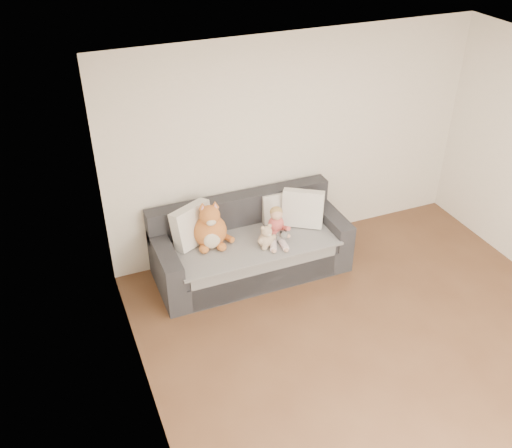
% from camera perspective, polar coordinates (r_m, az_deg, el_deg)
% --- Properties ---
extents(room_shell, '(5.00, 5.00, 5.00)m').
position_cam_1_polar(room_shell, '(5.15, 13.84, -1.26)').
color(room_shell, brown).
rests_on(room_shell, ground).
extents(sofa, '(2.20, 0.94, 0.85)m').
position_cam_1_polar(sofa, '(6.59, -0.63, -2.39)').
color(sofa, '#2B2B30').
rests_on(sofa, ground).
extents(cushion_left, '(0.54, 0.42, 0.46)m').
position_cam_1_polar(cushion_left, '(6.31, -6.39, -0.13)').
color(cushion_left, silver).
rests_on(cushion_left, sofa).
extents(cushion_right_back, '(0.40, 0.20, 0.37)m').
position_cam_1_polar(cushion_right_back, '(6.69, 2.23, 1.69)').
color(cushion_right_back, silver).
rests_on(cushion_right_back, sofa).
extents(cushion_right_front, '(0.51, 0.43, 0.45)m').
position_cam_1_polar(cushion_right_front, '(6.61, 4.71, 1.56)').
color(cushion_right_front, silver).
rests_on(cushion_right_front, sofa).
extents(toddler, '(0.28, 0.41, 0.41)m').
position_cam_1_polar(toddler, '(6.35, 2.06, -0.27)').
color(toddler, '#CE5648').
rests_on(toddler, sofa).
extents(plush_cat, '(0.44, 0.38, 0.57)m').
position_cam_1_polar(plush_cat, '(6.26, -4.57, -0.52)').
color(plush_cat, '#C76A2C').
rests_on(plush_cat, sofa).
extents(teddy_bear, '(0.22, 0.17, 0.28)m').
position_cam_1_polar(teddy_bear, '(6.26, 1.05, -1.41)').
color(teddy_bear, tan).
rests_on(teddy_bear, sofa).
extents(plush_cow, '(0.14, 0.22, 0.18)m').
position_cam_1_polar(plush_cow, '(6.38, 2.47, -1.13)').
color(plush_cow, white).
rests_on(plush_cow, sofa).
extents(sippy_cup, '(0.09, 0.07, 0.10)m').
position_cam_1_polar(sippy_cup, '(6.34, 0.79, -1.59)').
color(sippy_cup, '#553187').
rests_on(sippy_cup, sofa).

